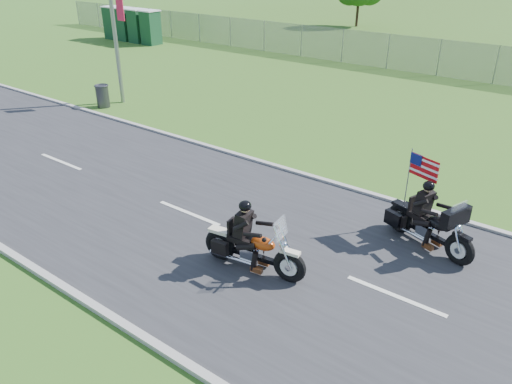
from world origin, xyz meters
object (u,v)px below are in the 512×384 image
Objects in this scene: porta_toilet_b at (138,26)px; motorcycle_lead at (252,249)px; porta_toilet_a at (151,28)px; porta_toilet_c at (125,25)px; motorcycle_follow at (429,226)px; porta_toilet_d at (113,23)px; trash_can at (103,96)px.

porta_toilet_b is 0.89× the size of motorcycle_lead.
porta_toilet_a is 2.80m from porta_toilet_c.
porta_toilet_a is 0.93× the size of motorcycle_follow.
porta_toilet_c reaches higher than motorcycle_follow.
porta_toilet_c is at bearing 172.12° from motorcycle_follow.
porta_toilet_a is at bearing 0.00° from porta_toilet_d.
trash_can is at bearing -46.77° from porta_toilet_b.
porta_toilet_c is at bearing 137.23° from motorcycle_lead.
trash_can is (12.70, -12.02, -0.66)m from porta_toilet_c.
trash_can is at bearing -50.52° from porta_toilet_a.
porta_toilet_a is 29.18m from motorcycle_lead.
porta_toilet_d is at bearing 180.00° from porta_toilet_b.
motorcycle_lead is at bearing -33.54° from porta_toilet_d.
porta_toilet_a reaches higher than motorcycle_lead.
porta_toilet_b reaches higher than motorcycle_follow.
porta_toilet_c and porta_toilet_d have the same top height.
trash_can is (14.10, -12.02, -0.66)m from porta_toilet_d.
porta_toilet_d is (-1.40, 0.00, 0.00)m from porta_toilet_c.
porta_toilet_b is 0.93× the size of motorcycle_follow.
motorcycle_follow is at bearing 41.61° from motorcycle_lead.
porta_toilet_c is 0.93× the size of motorcycle_follow.
porta_toilet_a and porta_toilet_b have the same top height.
motorcycle_lead is 14.36m from trash_can.
trash_can is at bearing -43.42° from porta_toilet_c.
motorcycle_follow is at bearing -28.33° from porta_toilet_b.
motorcycle_lead is (25.76, -18.01, -0.60)m from porta_toilet_c.
porta_toilet_a is 2.34× the size of trash_can.
porta_toilet_d is 0.89× the size of motorcycle_lead.
porta_toilet_a is at bearing 129.48° from trash_can.
motorcycle_lead is at bearing -36.47° from porta_toilet_b.
porta_toilet_d is at bearing 139.55° from trash_can.
porta_toilet_a is 1.00× the size of porta_toilet_b.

